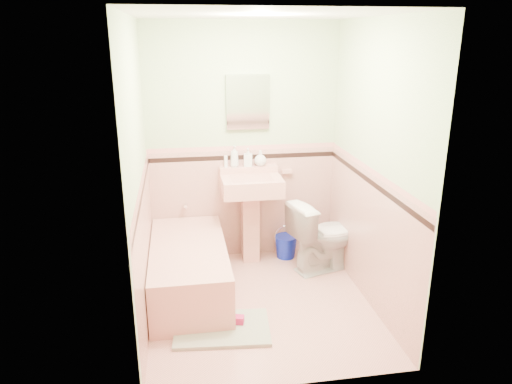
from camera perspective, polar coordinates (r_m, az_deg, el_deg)
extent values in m
plane|color=#DB9C8F|center=(4.54, 0.53, -13.07)|extent=(2.20, 2.20, 0.00)
plane|color=white|center=(3.89, 0.64, 20.30)|extent=(2.20, 2.20, 0.00)
plane|color=#F4E4C7|center=(5.09, -1.56, 5.61)|extent=(2.50, 0.00, 2.50)
plane|color=#F4E4C7|center=(3.02, 4.18, -3.33)|extent=(2.50, 0.00, 2.50)
plane|color=#F4E4C7|center=(4.00, -13.70, 1.59)|extent=(0.00, 2.50, 2.50)
plane|color=#F4E4C7|center=(4.32, 13.78, 2.81)|extent=(0.00, 2.50, 2.50)
plane|color=#DEA194|center=(5.26, -1.48, -1.35)|extent=(2.00, 0.00, 2.00)
plane|color=#DEA194|center=(3.32, 3.87, -13.76)|extent=(2.00, 0.00, 2.00)
plane|color=#DEA194|center=(4.22, -12.88, -6.89)|extent=(0.00, 2.20, 2.20)
plane|color=#DEA194|center=(4.52, 13.03, -5.16)|extent=(0.00, 2.20, 2.20)
plane|color=black|center=(5.11, -1.52, 4.14)|extent=(2.00, 0.00, 2.00)
plane|color=black|center=(3.08, 4.04, -5.46)|extent=(2.00, 0.00, 2.00)
plane|color=black|center=(4.03, -13.31, -0.17)|extent=(0.00, 2.20, 2.20)
plane|color=black|center=(4.35, 13.43, 1.15)|extent=(0.00, 2.20, 2.20)
plane|color=#DB8D84|center=(5.08, -1.53, 5.23)|extent=(2.00, 0.00, 2.00)
plane|color=#DB8D84|center=(3.04, 4.08, -3.74)|extent=(2.00, 0.00, 2.00)
plane|color=#DB8D84|center=(4.00, -13.41, 1.19)|extent=(0.00, 2.20, 2.20)
plane|color=#DB8D84|center=(4.32, 13.53, 2.42)|extent=(0.00, 2.20, 2.20)
cube|color=tan|center=(4.67, -7.91, -9.17)|extent=(0.70, 1.50, 0.45)
cylinder|color=silver|center=(5.17, -8.36, -1.54)|extent=(0.04, 0.12, 0.04)
cylinder|color=silver|center=(5.08, -0.82, 2.08)|extent=(0.02, 0.02, 0.10)
cube|color=white|center=(4.99, -0.98, 10.60)|extent=(0.44, 0.04, 0.55)
cube|color=tan|center=(5.21, 3.66, 2.46)|extent=(0.11, 0.06, 0.04)
imported|color=#B2B2B2|center=(5.05, -2.57, 4.25)|extent=(0.11, 0.11, 0.22)
imported|color=#B2B2B2|center=(5.07, -0.94, 4.14)|extent=(0.10, 0.10, 0.19)
imported|color=#B2B2B2|center=(5.09, 0.52, 4.04)|extent=(0.15, 0.15, 0.16)
cylinder|color=white|center=(5.05, -3.59, 3.63)|extent=(0.04, 0.04, 0.12)
imported|color=white|center=(5.05, 8.13, -5.09)|extent=(0.83, 0.62, 0.75)
cube|color=gray|center=(4.19, -4.03, -15.82)|extent=(0.83, 0.59, 0.03)
cube|color=#BF1E59|center=(4.21, -2.54, -14.83)|extent=(0.17, 0.11, 0.06)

